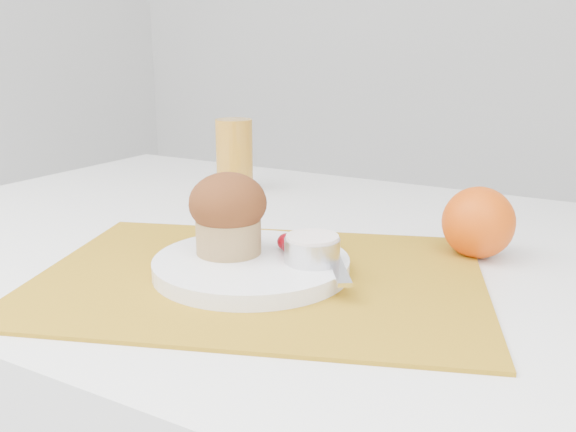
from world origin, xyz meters
The scene contains 10 objects.
placemat centered at (0.05, -0.09, 0.75)m, with size 0.48×0.35×0.00m, color #A87917.
plate centered at (0.04, -0.09, 0.76)m, with size 0.21×0.21×0.02m, color white.
ramekin centered at (0.10, -0.07, 0.78)m, with size 0.06×0.06×0.03m, color silver.
cream centered at (0.10, -0.07, 0.80)m, with size 0.06×0.06×0.01m, color white.
raspberry_near centered at (0.06, -0.05, 0.78)m, with size 0.02×0.02×0.02m, color #620209.
raspberry_far centered at (0.07, -0.06, 0.78)m, with size 0.02×0.02×0.02m, color #4F0209.
butter_knife centered at (0.11, -0.04, 0.77)m, with size 0.18×0.01×0.00m, color white.
orange centered at (0.24, 0.10, 0.79)m, with size 0.09×0.09×0.09m, color #E85208.
juice_glass centered at (-0.21, 0.24, 0.81)m, with size 0.06×0.06×0.12m, color orange.
muffin centered at (0.01, -0.09, 0.82)m, with size 0.09×0.09×0.09m.
Camera 1 is at (0.41, -0.64, 1.00)m, focal length 40.00 mm.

